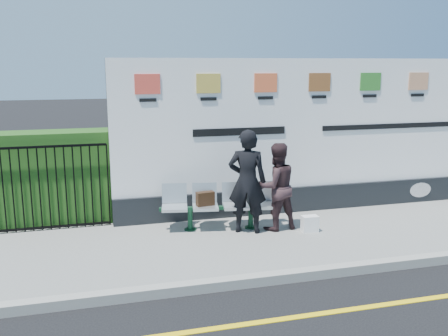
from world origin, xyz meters
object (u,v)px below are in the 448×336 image
at_px(billboard, 315,146).
at_px(woman_right, 276,187).
at_px(woman_left, 247,182).
at_px(bench, 221,217).

xyz_separation_m(billboard, woman_right, (-1.20, -0.99, -0.52)).
bearing_deg(woman_left, woman_right, -155.53).
bearing_deg(billboard, woman_left, -149.92).
bearing_deg(bench, billboard, 28.77).
bearing_deg(woman_left, billboard, -127.27).
xyz_separation_m(woman_left, woman_right, (0.54, 0.02, -0.13)).
relative_size(bench, woman_left, 1.14).
distance_m(billboard, woman_left, 2.05).
height_order(woman_left, woman_right, woman_left).
height_order(bench, woman_left, woman_left).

